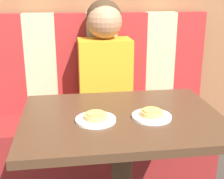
{
  "coord_description": "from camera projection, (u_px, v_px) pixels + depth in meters",
  "views": [
    {
      "loc": [
        -0.22,
        -1.24,
        1.28
      ],
      "look_at": [
        0.0,
        0.31,
        0.77
      ],
      "focal_mm": 50.0,
      "sensor_mm": 36.0,
      "label": 1
    }
  ],
  "objects": [
    {
      "name": "booth_seat",
      "position": [
        105.0,
        149.0,
        2.11
      ],
      "size": [
        1.4,
        0.45,
        0.49
      ],
      "color": "maroon",
      "rests_on": "ground_plane"
    },
    {
      "name": "booth_backrest",
      "position": [
        102.0,
        62.0,
        2.1
      ],
      "size": [
        1.4,
        0.09,
        0.65
      ],
      "color": "maroon",
      "rests_on": "booth_seat"
    },
    {
      "name": "dining_table",
      "position": [
        122.0,
        139.0,
        1.4
      ],
      "size": [
        0.87,
        0.65,
        0.75
      ],
      "color": "#422B1C",
      "rests_on": "ground_plane"
    },
    {
      "name": "person",
      "position": [
        105.0,
        58.0,
        1.92
      ],
      "size": [
        0.32,
        0.24,
        0.74
      ],
      "color": "orange",
      "rests_on": "booth_seat"
    },
    {
      "name": "plate_left",
      "position": [
        96.0,
        120.0,
        1.31
      ],
      "size": [
        0.17,
        0.17,
        0.01
      ],
      "color": "white",
      "rests_on": "dining_table"
    },
    {
      "name": "plate_right",
      "position": [
        152.0,
        116.0,
        1.34
      ],
      "size": [
        0.17,
        0.17,
        0.01
      ],
      "color": "white",
      "rests_on": "dining_table"
    },
    {
      "name": "pizza_left",
      "position": [
        96.0,
        116.0,
        1.3
      ],
      "size": [
        0.1,
        0.1,
        0.03
      ],
      "color": "tan",
      "rests_on": "plate_left"
    },
    {
      "name": "pizza_right",
      "position": [
        152.0,
        113.0,
        1.33
      ],
      "size": [
        0.1,
        0.1,
        0.03
      ],
      "color": "tan",
      "rests_on": "plate_right"
    }
  ]
}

